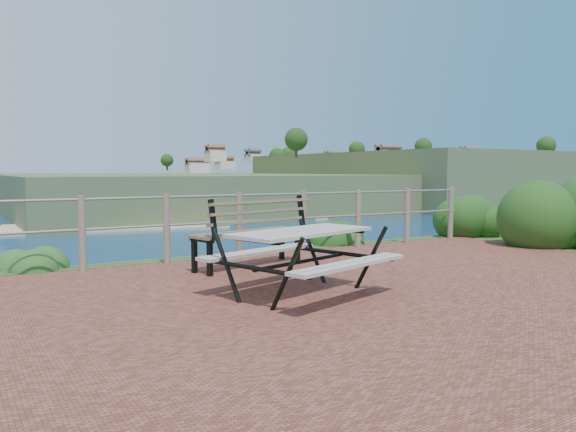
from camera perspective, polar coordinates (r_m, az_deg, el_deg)
ground at (r=5.90m, az=9.92°, el=-8.61°), size 10.00×7.00×0.12m
safety_railing at (r=8.58m, az=-4.96°, el=-0.54°), size 9.40×0.10×1.00m
distant_bay at (r=272.22m, az=9.09°, el=3.98°), size 290.00×232.36×24.00m
picnic_table at (r=5.98m, az=1.35°, el=-4.01°), size 1.77×1.38×0.69m
park_bench at (r=7.71m, az=-4.00°, el=-0.61°), size 1.78×0.84×0.97m
shrub_right_front at (r=11.15m, az=25.29°, el=-2.74°), size 1.51×1.51×2.14m
shrub_right_edge at (r=12.14m, az=17.65°, el=-1.95°), size 1.00×1.00×1.43m
shrub_lip_west at (r=8.56m, az=-24.73°, el=-4.83°), size 0.77×0.77×0.51m
shrub_lip_east at (r=10.47m, az=4.50°, el=-2.76°), size 0.84×0.84×0.61m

